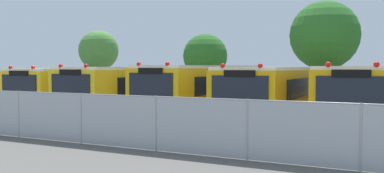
# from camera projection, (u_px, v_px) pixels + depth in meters

# --- Properties ---
(ground_plane) EXTENTS (160.00, 160.00, 0.00)m
(ground_plane) POSITION_uv_depth(u_px,v_px,m) (208.00, 119.00, 20.80)
(ground_plane) COLOR #595651
(school_bus_0) EXTENTS (2.75, 10.60, 2.64)m
(school_bus_0) POSITION_uv_depth(u_px,v_px,m) (92.00, 88.00, 23.88)
(school_bus_0) COLOR yellow
(school_bus_0) RESTS_ON ground_plane
(school_bus_1) EXTENTS (2.57, 11.14, 2.71)m
(school_bus_1) POSITION_uv_depth(u_px,v_px,m) (144.00, 89.00, 22.12)
(school_bus_1) COLOR yellow
(school_bus_1) RESTS_ON ground_plane
(school_bus_2) EXTENTS (2.56, 10.00, 2.78)m
(school_bus_2) POSITION_uv_depth(u_px,v_px,m) (205.00, 90.00, 20.52)
(school_bus_2) COLOR yellow
(school_bus_2) RESTS_ON ground_plane
(school_bus_3) EXTENTS (2.64, 11.05, 2.71)m
(school_bus_3) POSITION_uv_depth(u_px,v_px,m) (281.00, 92.00, 19.14)
(school_bus_3) COLOR #EAA80C
(school_bus_3) RESTS_ON ground_plane
(school_bus_4) EXTENTS (2.57, 11.52, 2.74)m
(school_bus_4) POSITION_uv_depth(u_px,v_px,m) (363.00, 95.00, 17.38)
(school_bus_4) COLOR #EAA80C
(school_bus_4) RESTS_ON ground_plane
(tree_0) EXTENTS (3.56, 3.39, 5.64)m
(tree_0) POSITION_uv_depth(u_px,v_px,m) (99.00, 50.00, 35.52)
(tree_0) COLOR #4C3823
(tree_0) RESTS_ON ground_plane
(tree_1) EXTENTS (3.43, 3.43, 5.13)m
(tree_1) POSITION_uv_depth(u_px,v_px,m) (206.00, 57.00, 32.63)
(tree_1) COLOR #4C3823
(tree_1) RESTS_ON ground_plane
(tree_2) EXTENTS (4.70, 4.70, 7.09)m
(tree_2) POSITION_uv_depth(u_px,v_px,m) (327.00, 36.00, 28.85)
(tree_2) COLOR #4C3823
(tree_2) RESTS_ON ground_plane
(chainlink_fence) EXTENTS (20.49, 0.07, 1.70)m
(chainlink_fence) POSITION_uv_depth(u_px,v_px,m) (117.00, 120.00, 13.57)
(chainlink_fence) COLOR #9EA0A3
(chainlink_fence) RESTS_ON ground_plane
(traffic_cone) EXTENTS (0.38, 0.38, 0.50)m
(traffic_cone) POSITION_uv_depth(u_px,v_px,m) (271.00, 145.00, 12.65)
(traffic_cone) COLOR #EA5914
(traffic_cone) RESTS_ON ground_plane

